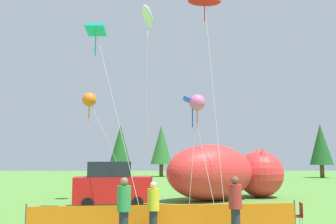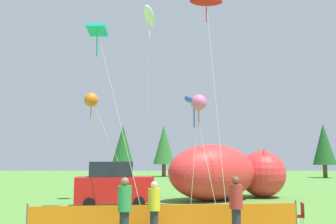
# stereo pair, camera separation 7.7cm
# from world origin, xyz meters

# --- Properties ---
(ground_plane) EXTENTS (120.00, 120.00, 0.00)m
(ground_plane) POSITION_xyz_m (0.00, 0.00, 0.00)
(ground_plane) COLOR #548C38
(parked_car) EXTENTS (4.11, 2.33, 2.28)m
(parked_car) POSITION_xyz_m (-4.14, 3.97, 1.09)
(parked_car) COLOR red
(parked_car) RESTS_ON ground
(folding_chair) EXTENTS (0.60, 0.60, 0.90)m
(folding_chair) POSITION_xyz_m (3.23, -1.99, 0.51)
(folding_chair) COLOR maroon
(folding_chair) RESTS_ON ground
(inflatable_cat) EXTENTS (8.14, 6.14, 3.27)m
(inflatable_cat) POSITION_xyz_m (2.17, 7.24, 1.51)
(inflatable_cat) COLOR red
(inflatable_cat) RESTS_ON ground
(safety_fence) EXTENTS (8.94, 0.99, 1.00)m
(safety_fence) POSITION_xyz_m (-1.39, -2.73, 0.46)
(safety_fence) COLOR orange
(safety_fence) RESTS_ON ground
(spectator_in_white_shirt) EXTENTS (0.41, 0.41, 1.88)m
(spectator_in_white_shirt) POSITION_xyz_m (0.76, -3.60, 1.03)
(spectator_in_white_shirt) COLOR #2D2D38
(spectator_in_white_shirt) RESTS_ON ground
(spectator_in_grey_shirt) EXTENTS (0.41, 0.41, 1.88)m
(spectator_in_grey_shirt) POSITION_xyz_m (-2.63, -4.12, 1.03)
(spectator_in_grey_shirt) COLOR #2D2D38
(spectator_in_grey_shirt) RESTS_ON ground
(spectator_in_green_shirt) EXTENTS (0.38, 0.38, 1.72)m
(spectator_in_green_shirt) POSITION_xyz_m (-1.78, -3.42, 0.94)
(spectator_in_green_shirt) COLOR #2D2D38
(spectator_in_green_shirt) RESTS_ON ground
(kite_white_ghost) EXTENTS (0.96, 3.07, 11.62)m
(kite_white_ghost) POSITION_xyz_m (-2.50, 6.91, 11.17)
(kite_white_ghost) COLOR silver
(kite_white_ghost) RESTS_ON ground
(kite_pink_octopus) EXTENTS (0.84, 0.91, 5.62)m
(kite_pink_octopus) POSITION_xyz_m (0.19, 3.01, 5.19)
(kite_pink_octopus) COLOR silver
(kite_pink_octopus) RESTS_ON ground
(kite_teal_diamond) EXTENTS (2.72, 0.96, 8.82)m
(kite_teal_diamond) POSITION_xyz_m (-4.73, 2.04, 8.44)
(kite_teal_diamond) COLOR silver
(kite_teal_diamond) RESTS_ON ground
(kite_red_lizard) EXTENTS (2.08, 2.38, 12.18)m
(kite_red_lizard) POSITION_xyz_m (0.96, 6.08, 11.79)
(kite_red_lizard) COLOR silver
(kite_red_lizard) RESTS_ON ground
(kite_blue_box) EXTENTS (1.57, 1.02, 5.55)m
(kite_blue_box) POSITION_xyz_m (-0.01, 3.35, 5.22)
(kite_blue_box) COLOR silver
(kite_blue_box) RESTS_ON ground
(kite_orange_flower) EXTENTS (3.06, 1.13, 6.33)m
(kite_orange_flower) POSITION_xyz_m (-5.91, 6.54, 5.88)
(kite_orange_flower) COLOR silver
(kite_orange_flower) RESTS_ON ground
(horizon_tree_east) EXTENTS (2.93, 2.93, 6.99)m
(horizon_tree_east) POSITION_xyz_m (-1.91, 36.06, 4.29)
(horizon_tree_east) COLOR brown
(horizon_tree_east) RESTS_ON ground
(horizon_tree_west) EXTENTS (2.89, 2.89, 6.89)m
(horizon_tree_west) POSITION_xyz_m (18.63, 32.57, 4.23)
(horizon_tree_west) COLOR brown
(horizon_tree_west) RESTS_ON ground
(horizon_tree_mid) EXTENTS (2.65, 2.65, 6.32)m
(horizon_tree_mid) POSITION_xyz_m (-6.64, 28.46, 3.88)
(horizon_tree_mid) COLOR brown
(horizon_tree_mid) RESTS_ON ground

